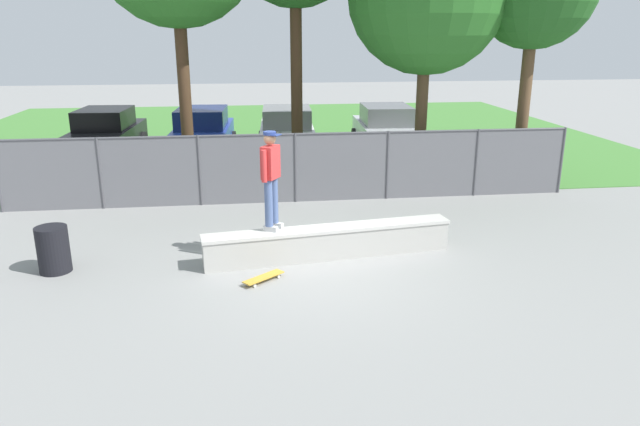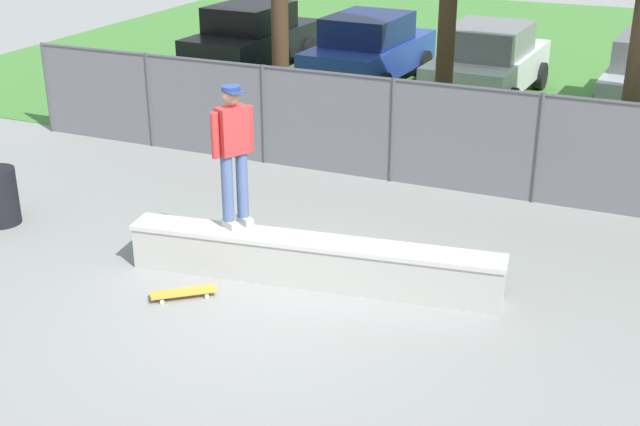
{
  "view_description": "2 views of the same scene",
  "coord_description": "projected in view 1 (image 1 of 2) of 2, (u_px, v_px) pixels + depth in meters",
  "views": [
    {
      "loc": [
        -1.21,
        -9.84,
        4.16
      ],
      "look_at": [
        0.07,
        0.2,
        1.02
      ],
      "focal_mm": 33.05,
      "sensor_mm": 36.0,
      "label": 1
    },
    {
      "loc": [
        4.22,
        -8.16,
        4.98
      ],
      "look_at": [
        0.58,
        0.21,
        1.16
      ],
      "focal_mm": 47.58,
      "sensor_mm": 36.0,
      "label": 2
    }
  ],
  "objects": [
    {
      "name": "concrete_ledge",
      "position": [
        329.0,
        242.0,
        11.23
      ],
      "size": [
        4.82,
        1.13,
        0.61
      ],
      "color": "#B7B5AD",
      "rests_on": "ground"
    },
    {
      "name": "car_blue",
      "position": [
        203.0,
        132.0,
        20.15
      ],
      "size": [
        2.2,
        4.3,
        1.66
      ],
      "color": "#233D9E",
      "rests_on": "ground"
    },
    {
      "name": "car_black",
      "position": [
        107.0,
        133.0,
        20.02
      ],
      "size": [
        2.2,
        4.3,
        1.66
      ],
      "color": "black",
      "rests_on": "ground"
    },
    {
      "name": "ground_plane",
      "position": [
        317.0,
        270.0,
        10.7
      ],
      "size": [
        80.0,
        80.0,
        0.0
      ],
      "primitive_type": "plane",
      "color": "gray"
    },
    {
      "name": "car_white",
      "position": [
        287.0,
        131.0,
        20.31
      ],
      "size": [
        2.2,
        4.3,
        1.66
      ],
      "color": "silver",
      "rests_on": "ground"
    },
    {
      "name": "skateboard",
      "position": [
        264.0,
        277.0,
        10.19
      ],
      "size": [
        0.75,
        0.66,
        0.09
      ],
      "color": "gold",
      "rests_on": "ground"
    },
    {
      "name": "trash_bin",
      "position": [
        53.0,
        249.0,
        10.51
      ],
      "size": [
        0.56,
        0.56,
        0.84
      ],
      "primitive_type": "cylinder",
      "color": "black",
      "rests_on": "ground"
    },
    {
      "name": "skateboarder",
      "position": [
        271.0,
        176.0,
        10.71
      ],
      "size": [
        0.41,
        0.54,
        1.84
      ],
      "color": "beige",
      "rests_on": "concrete_ledge"
    },
    {
      "name": "chainlink_fence",
      "position": [
        295.0,
        165.0,
        14.69
      ],
      "size": [
        14.21,
        0.07,
        1.75
      ],
      "color": "#4C4C51",
      "rests_on": "ground"
    },
    {
      "name": "grass_strip",
      "position": [
        274.0,
        134.0,
        24.73
      ],
      "size": [
        26.14,
        20.0,
        0.02
      ],
      "primitive_type": "cube",
      "color": "#478438",
      "rests_on": "ground"
    },
    {
      "name": "car_silver",
      "position": [
        385.0,
        128.0,
        20.91
      ],
      "size": [
        2.2,
        4.3,
        1.66
      ],
      "color": "#B7BABF",
      "rests_on": "ground"
    }
  ]
}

